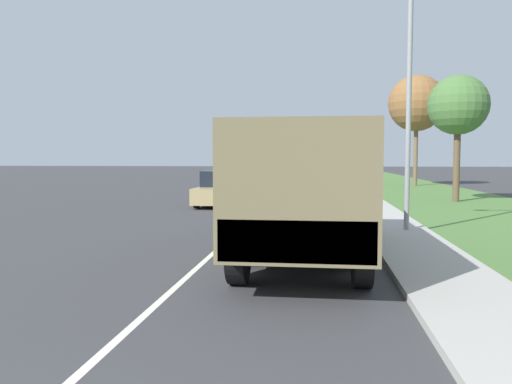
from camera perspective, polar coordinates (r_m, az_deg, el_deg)
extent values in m
plane|color=#38383A|center=(41.27, 3.94, 0.94)|extent=(180.00, 180.00, 0.00)
cube|color=silver|center=(41.27, 3.94, 0.95)|extent=(0.12, 120.00, 0.00)
cube|color=#ADAAA3|center=(41.27, 10.19, 0.97)|extent=(1.80, 120.00, 0.12)
cube|color=#4C7538|center=(41.74, 16.23, 0.84)|extent=(7.00, 120.00, 0.02)
cube|color=#606647|center=(13.15, 5.83, 1.55)|extent=(2.33, 2.06, 1.95)
cube|color=brown|center=(9.48, 5.32, 1.03)|extent=(2.33, 5.29, 2.07)
cube|color=#606647|center=(6.97, 4.60, -5.66)|extent=(2.21, 0.10, 0.60)
cube|color=red|center=(7.02, -2.54, -3.94)|extent=(0.12, 0.06, 0.12)
cube|color=red|center=(6.94, 11.83, -4.11)|extent=(0.12, 0.06, 0.12)
cylinder|color=black|center=(13.19, 1.38, -2.80)|extent=(0.30, 1.14, 1.14)
cylinder|color=black|center=(13.14, 10.21, -2.89)|extent=(0.30, 1.14, 1.14)
cylinder|color=black|center=(8.39, -1.99, -6.65)|extent=(0.30, 1.14, 1.14)
cylinder|color=black|center=(8.32, 12.02, -6.83)|extent=(0.30, 1.14, 1.14)
cylinder|color=black|center=(9.94, -0.54, -5.00)|extent=(0.30, 1.14, 1.14)
cylinder|color=black|center=(9.88, 11.24, -5.13)|extent=(0.30, 1.14, 1.14)
cube|color=tan|center=(22.41, -3.90, -0.20)|extent=(1.82, 4.55, 0.67)
cube|color=black|center=(22.46, -3.86, 1.55)|extent=(1.60, 2.05, 0.69)
cylinder|color=black|center=(24.01, -5.12, -0.40)|extent=(0.20, 0.64, 0.64)
cylinder|color=black|center=(23.72, -1.30, -0.44)|extent=(0.20, 0.64, 0.64)
cylinder|color=black|center=(21.18, -6.80, -0.98)|extent=(0.20, 0.64, 0.64)
cylinder|color=black|center=(20.85, -2.48, -1.03)|extent=(0.20, 0.64, 0.64)
cube|color=tan|center=(37.11, 6.94, 1.38)|extent=(1.81, 3.94, 0.67)
cube|color=black|center=(37.16, 6.95, 2.44)|extent=(1.60, 1.77, 0.69)
cylinder|color=black|center=(38.39, 5.74, 1.19)|extent=(0.20, 0.64, 0.64)
cylinder|color=black|center=(38.38, 8.15, 1.17)|extent=(0.20, 0.64, 0.64)
cylinder|color=black|center=(35.87, 5.64, 1.00)|extent=(0.20, 0.64, 0.64)
cylinder|color=black|center=(35.86, 8.22, 0.98)|extent=(0.20, 0.64, 0.64)
cube|color=silver|center=(49.56, 2.11, 2.03)|extent=(1.91, 4.78, 0.67)
cube|color=black|center=(49.64, 2.12, 2.82)|extent=(1.68, 2.15, 0.69)
cylinder|color=black|center=(51.17, 1.30, 1.87)|extent=(0.20, 0.64, 0.64)
cylinder|color=black|center=(51.02, 3.22, 1.86)|extent=(0.20, 0.64, 0.64)
cylinder|color=black|center=(48.13, 0.93, 1.75)|extent=(0.20, 0.64, 0.64)
cylinder|color=black|center=(47.98, 2.97, 1.74)|extent=(0.20, 0.64, 0.64)
cube|color=silver|center=(65.01, 6.54, 2.47)|extent=(1.83, 4.30, 0.74)
cube|color=black|center=(65.08, 6.54, 3.12)|extent=(1.61, 1.93, 0.75)
cylinder|color=black|center=(66.40, 5.84, 2.31)|extent=(0.20, 0.64, 0.64)
cylinder|color=black|center=(66.39, 7.25, 2.30)|extent=(0.20, 0.64, 0.64)
cylinder|color=black|center=(63.66, 5.79, 2.25)|extent=(0.20, 0.64, 0.64)
cylinder|color=black|center=(63.64, 7.26, 2.23)|extent=(0.20, 0.64, 0.64)
cube|color=maroon|center=(76.06, 6.91, 2.62)|extent=(1.72, 3.95, 0.62)
cube|color=black|center=(76.13, 6.92, 3.10)|extent=(1.51, 1.78, 0.65)
cylinder|color=black|center=(77.34, 6.35, 2.53)|extent=(0.20, 0.64, 0.64)
cylinder|color=black|center=(77.33, 7.48, 2.52)|extent=(0.20, 0.64, 0.64)
cylinder|color=black|center=(74.81, 6.32, 2.48)|extent=(0.20, 0.64, 0.64)
cylinder|color=black|center=(74.80, 7.49, 2.47)|extent=(0.20, 0.64, 0.64)
cylinder|color=gray|center=(14.53, 17.06, 9.36)|extent=(0.14, 0.14, 6.82)
cylinder|color=brown|center=(25.84, 21.95, 3.24)|extent=(0.31, 0.31, 3.84)
sphere|color=#477038|center=(25.97, 22.11, 9.21)|extent=(2.84, 2.84, 2.84)
cylinder|color=brown|center=(40.01, 17.78, 4.35)|extent=(0.31, 0.31, 5.09)
sphere|color=brown|center=(40.23, 17.89, 9.64)|extent=(4.24, 4.24, 4.24)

